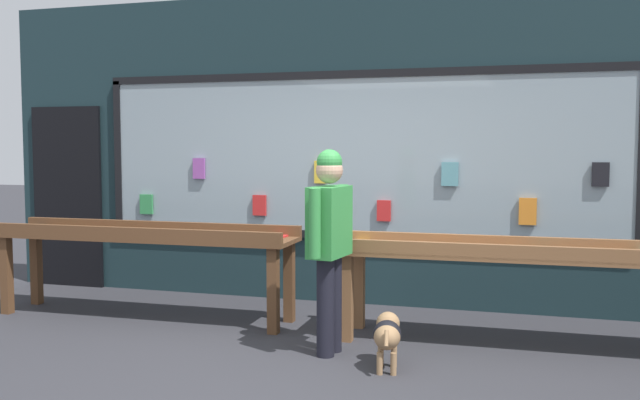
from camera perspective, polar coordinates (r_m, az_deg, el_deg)
ground_plane at (r=5.44m, az=-3.82°, el=-13.30°), size 40.00×40.00×0.00m
shopfront_facade at (r=7.48m, az=2.25°, el=4.04°), size 8.05×0.29×3.24m
display_table_left at (r=7.01m, az=-13.95°, el=-3.27°), size 2.98×0.65×0.90m
display_table_right at (r=6.05m, az=15.62°, el=-4.69°), size 2.98×0.67×0.88m
person_browsing at (r=5.59m, az=0.76°, el=-2.91°), size 0.27×0.64×1.62m
small_dog at (r=5.36m, az=5.41°, el=-10.61°), size 0.25×0.52×0.39m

